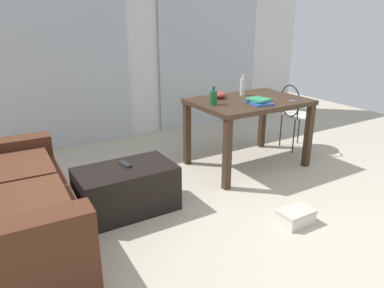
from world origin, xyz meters
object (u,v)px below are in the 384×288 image
bottle_near (243,87)px  bottle_far (213,97)px  book_stack (259,101)px  craft_table (249,109)px  tv_remote_primary (125,164)px  bowl (220,95)px  shoebox (296,217)px  wire_chair (294,110)px  coffee_table (126,189)px  scissors (294,100)px  couch (5,213)px

bottle_near → bottle_far: 0.61m
book_stack → craft_table: bearing=77.7°
bottle_far → tv_remote_primary: bearing=-168.3°
craft_table → bowl: (-0.25, 0.23, 0.15)m
craft_table → shoebox: (-0.47, -1.24, -0.62)m
shoebox → wire_chair: bearing=45.6°
coffee_table → bottle_far: 1.34m
bottle_far → scissors: size_ratio=1.73×
couch → bottle_far: 2.21m
wire_chair → shoebox: wire_chair is taller
couch → scissors: 3.02m
craft_table → wire_chair: wire_chair is taller
craft_table → bottle_far: 0.52m
bowl → scissors: (0.64, -0.53, -0.04)m
book_stack → coffee_table: bearing=-177.5°
couch → bottle_far: size_ratio=9.02×
couch → craft_table: 2.65m
craft_table → couch: bearing=-171.8°
bottle_near → bottle_far: bottle_near is taller
scissors → bottle_far: bearing=160.9°
bottle_far → bowl: 0.33m
couch → bowl: bearing=14.5°
coffee_table → scissors: (2.00, -0.02, 0.58)m
shoebox → book_stack: bearing=67.7°
bottle_far → bowl: bottle_far is taller
craft_table → scissors: 0.50m
couch → bottle_far: (2.11, 0.38, 0.56)m
bowl → tv_remote_primary: 1.47m
tv_remote_primary → wire_chair: bearing=-0.0°
bottle_far → bowl: bearing=43.2°
craft_table → tv_remote_primary: 1.63m
craft_table → coffee_table: bearing=-170.2°
bottle_far → tv_remote_primary: bottle_far is taller
coffee_table → scissors: 2.09m
craft_table → wire_chair: bearing=8.2°
bottle_far → tv_remote_primary: (-1.10, -0.23, -0.44)m
wire_chair → bottle_near: (-0.79, 0.10, 0.36)m
wire_chair → shoebox: bearing=-134.4°
bottle_far → bottle_near: bearing=21.2°
wire_chair → shoebox: (-1.34, -1.36, -0.47)m
bottle_far → book_stack: bottle_far is taller
book_stack → tv_remote_primary: book_stack is taller
couch → scissors: scissors is taller
tv_remote_primary → shoebox: 1.56m
scissors → shoebox: (-0.86, -0.94, -0.73)m
coffee_table → craft_table: size_ratio=0.68×
wire_chair → bowl: bowl is taller
couch → shoebox: 2.31m
bottle_near → wire_chair: bearing=-7.0°
craft_table → bottle_near: size_ratio=5.24×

